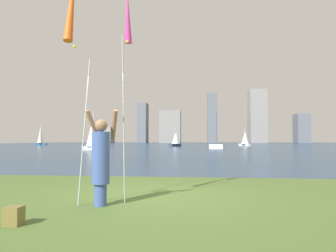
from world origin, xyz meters
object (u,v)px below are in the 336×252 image
(sailboat_2, at_px, (245,139))
(sailboat_3, at_px, (40,136))
(person, at_px, (101,158))
(kite_flag_right, at_px, (128,24))
(sailboat_0, at_px, (92,136))
(sailboat_1, at_px, (176,139))
(sailboat_4, at_px, (217,146))
(bag, at_px, (14,216))
(kite_flag_left, at_px, (72,6))

(sailboat_2, bearing_deg, sailboat_3, 177.70)
(person, relative_size, kite_flag_right, 0.42)
(kite_flag_right, xyz_separation_m, sailboat_0, (-10.72, 27.85, -1.90))
(person, height_order, sailboat_1, sailboat_1)
(kite_flag_right, height_order, sailboat_4, sailboat_4)
(sailboat_1, bearing_deg, bag, -88.66)
(person, distance_m, bag, 1.75)
(sailboat_1, relative_size, sailboat_4, 0.72)
(sailboat_0, height_order, sailboat_1, sailboat_0)
(person, xyz_separation_m, sailboat_0, (-10.33, 28.28, 0.79))
(sailboat_3, bearing_deg, sailboat_4, -29.23)
(bag, bearing_deg, person, 58.48)
(person, xyz_separation_m, sailboat_1, (-1.95, 46.47, 0.49))
(kite_flag_left, xyz_separation_m, sailboat_4, (4.74, 35.08, -3.24))
(sailboat_0, relative_size, sailboat_4, 0.92)
(person, height_order, kite_flag_right, kite_flag_right)
(sailboat_0, xyz_separation_m, sailboat_2, (21.14, 24.35, -0.30))
(kite_flag_right, distance_m, sailboat_3, 62.30)
(person, height_order, kite_flag_left, kite_flag_left)
(kite_flag_left, distance_m, sailboat_3, 62.71)
(bag, relative_size, sailboat_0, 0.06)
(person, distance_m, sailboat_2, 53.73)
(kite_flag_right, distance_m, sailboat_0, 29.90)
(kite_flag_right, bearing_deg, sailboat_2, 78.71)
(kite_flag_left, distance_m, sailboat_1, 47.03)
(sailboat_4, bearing_deg, person, -97.17)
(kite_flag_right, bearing_deg, person, -131.95)
(person, xyz_separation_m, kite_flag_left, (-0.39, -0.48, 2.70))
(sailboat_0, height_order, sailboat_3, sailboat_3)
(person, xyz_separation_m, sailboat_4, (4.35, 34.61, -0.54))
(sailboat_2, distance_m, sailboat_4, 19.18)
(sailboat_1, relative_size, sailboat_3, 0.71)
(person, distance_m, sailboat_4, 34.88)
(sailboat_0, height_order, sailboat_2, sailboat_0)
(bag, bearing_deg, sailboat_4, 81.80)
(sailboat_2, bearing_deg, kite_flag_left, -101.90)
(kite_flag_left, relative_size, sailboat_0, 0.99)
(sailboat_1, bearing_deg, kite_flag_right, -87.09)
(sailboat_3, bearing_deg, person, -60.40)
(person, bearing_deg, bag, -130.73)
(sailboat_1, height_order, sailboat_3, sailboat_3)
(kite_flag_right, bearing_deg, sailboat_3, 120.11)
(bag, distance_m, sailboat_3, 63.27)
(sailboat_4, bearing_deg, kite_flag_right, -96.62)
(bag, xyz_separation_m, sailboat_4, (5.18, 35.96, 0.21))
(sailboat_4, bearing_deg, bag, -98.20)
(sailboat_0, distance_m, sailboat_1, 20.03)
(sailboat_3, bearing_deg, sailboat_1, -15.18)
(kite_flag_left, relative_size, kite_flag_right, 1.05)
(kite_flag_left, bearing_deg, kite_flag_right, 49.61)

